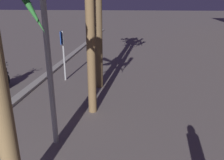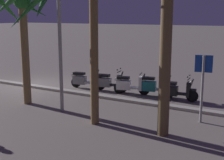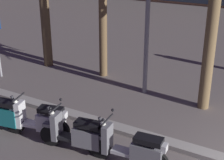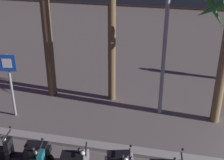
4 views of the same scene
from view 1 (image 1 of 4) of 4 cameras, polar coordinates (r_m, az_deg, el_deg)
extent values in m
cylinder|color=black|center=(11.57, -25.09, 0.06)|extent=(0.53, 0.15, 0.52)
cube|color=black|center=(11.08, -26.30, -0.59)|extent=(0.63, 0.34, 0.08)
cube|color=black|center=(11.33, -25.67, 1.14)|extent=(0.18, 0.35, 0.66)
cube|color=black|center=(11.49, -25.29, 1.42)|extent=(0.34, 0.19, 0.08)
cylinder|color=#333338|center=(11.36, -25.61, 1.99)|extent=(0.29, 0.10, 0.69)
cylinder|color=black|center=(11.21, -26.01, 3.43)|extent=(0.10, 0.56, 0.04)
sphere|color=white|center=(11.33, -25.69, 2.89)|extent=(0.12, 0.12, 0.12)
sphere|color=black|center=(11.06, -25.02, 4.02)|extent=(0.07, 0.07, 0.07)
cylinder|color=#939399|center=(11.16, -12.00, 5.87)|extent=(0.09, 0.09, 2.40)
cube|color=#1947B7|center=(11.00, -12.62, 10.42)|extent=(0.60, 0.12, 0.60)
cube|color=white|center=(11.01, -12.70, 10.41)|extent=(0.33, 0.06, 0.33)
cylinder|color=brown|center=(7.33, -5.48, 12.25)|extent=(0.29, 0.29, 5.64)
cylinder|color=olive|center=(4.19, -26.33, -4.45)|extent=(0.33, 0.33, 4.32)
cylinder|color=brown|center=(9.79, -3.54, 13.12)|extent=(0.36, 0.36, 5.33)
cylinder|color=#939399|center=(5.65, -16.10, 9.30)|extent=(0.14, 0.14, 5.60)
camera|label=2|loc=(14.95, 37.90, 15.65)|focal=51.03mm
camera|label=3|loc=(11.39, -80.52, 7.84)|focal=53.92mm
camera|label=4|loc=(13.44, -67.81, 19.12)|focal=50.78mm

